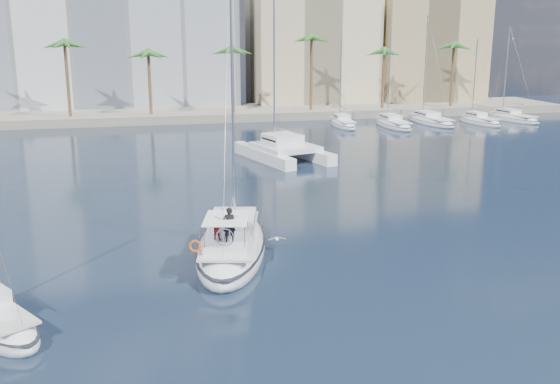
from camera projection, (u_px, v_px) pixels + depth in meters
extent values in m
plane|color=black|center=(280.00, 249.00, 36.25)|extent=(160.00, 160.00, 0.00)
cube|color=gray|center=(186.00, 114.00, 93.66)|extent=(120.00, 14.00, 1.20)
cube|color=silver|center=(101.00, 23.00, 99.02)|extent=(42.00, 16.00, 28.00)
cube|color=beige|center=(311.00, 48.00, 104.77)|extent=(20.00, 14.00, 20.00)
cube|color=tan|center=(426.00, 54.00, 107.60)|extent=(18.00, 12.00, 18.00)
cylinder|color=brown|center=(188.00, 85.00, 88.75)|extent=(0.44, 0.44, 10.50)
sphere|color=#306826|center=(186.00, 47.00, 87.47)|extent=(3.60, 3.60, 3.60)
cylinder|color=brown|center=(409.00, 81.00, 96.35)|extent=(0.44, 0.44, 10.50)
sphere|color=#306826|center=(410.00, 46.00, 95.07)|extent=(3.60, 3.60, 3.60)
ellipsoid|color=white|center=(232.00, 248.00, 35.38)|extent=(6.48, 12.40, 2.46)
ellipsoid|color=black|center=(231.00, 242.00, 35.30)|extent=(6.54, 12.52, 0.18)
cube|color=silver|center=(231.00, 234.00, 34.93)|extent=(4.72, 9.26, 0.12)
cube|color=white|center=(233.00, 221.00, 36.17)|extent=(3.38, 4.36, 0.60)
cube|color=black|center=(233.00, 220.00, 36.17)|extent=(3.30, 3.93, 0.14)
cylinder|color=#B7BABF|center=(232.00, 89.00, 35.67)|extent=(0.15, 0.15, 15.52)
cylinder|color=#B7BABF|center=(231.00, 205.00, 34.88)|extent=(1.25, 4.67, 0.11)
cube|color=white|center=(227.00, 243.00, 32.67)|extent=(2.89, 3.41, 0.36)
cube|color=white|center=(226.00, 218.00, 32.22)|extent=(2.89, 3.41, 0.04)
torus|color=silver|center=(225.00, 238.00, 31.40)|extent=(0.94, 0.28, 0.96)
torus|color=#D54C0B|center=(195.00, 246.00, 31.04)|extent=(0.66, 0.34, 0.64)
imported|color=black|center=(229.00, 225.00, 32.06)|extent=(0.70, 0.49, 1.84)
imported|color=maroon|center=(216.00, 228.00, 32.54)|extent=(0.76, 0.70, 1.25)
cube|color=white|center=(262.00, 155.00, 61.71)|extent=(4.19, 11.33, 1.10)
cube|color=white|center=(302.00, 151.00, 63.81)|extent=(4.19, 11.33, 1.10)
cube|color=white|center=(285.00, 147.00, 62.09)|extent=(6.59, 7.41, 0.50)
cube|color=white|center=(282.00, 139.00, 62.40)|extent=(3.94, 4.14, 1.00)
cube|color=black|center=(282.00, 139.00, 62.39)|extent=(3.84, 3.70, 0.18)
cylinder|color=#B7BABF|center=(274.00, 66.00, 62.12)|extent=(0.18, 0.18, 15.23)
ellipsoid|color=silver|center=(277.00, 239.00, 36.04)|extent=(0.22, 0.41, 0.20)
sphere|color=silver|center=(276.00, 237.00, 36.22)|extent=(0.11, 0.11, 0.11)
cube|color=gray|center=(272.00, 239.00, 35.96)|extent=(0.48, 0.17, 0.11)
cube|color=gray|center=(282.00, 238.00, 36.09)|extent=(0.48, 0.17, 0.11)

